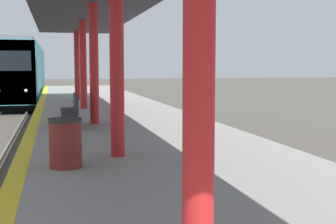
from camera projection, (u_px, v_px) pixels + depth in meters
train at (25, 72)px, 37.14m from camera, size 2.62×23.70×4.47m
station_canopy at (93, 3)px, 13.44m from camera, size 3.70×25.43×3.71m
trash_bin at (65, 143)px, 7.83m from camera, size 0.57×0.57×0.83m
bench at (71, 110)px, 12.96m from camera, size 0.44×1.76×0.92m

